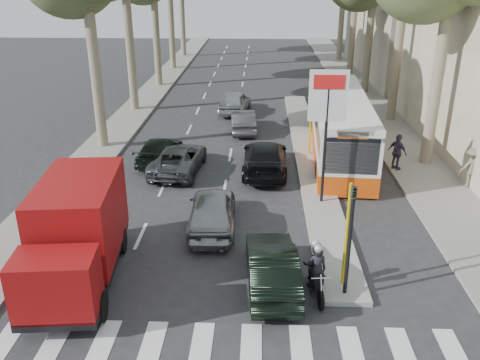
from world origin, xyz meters
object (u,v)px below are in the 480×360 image
(red_truck, at_px, (77,232))
(city_bus, at_px, (340,124))
(motorcycle, at_px, (316,268))
(dark_hatchback, at_px, (272,266))
(silver_hatchback, at_px, (212,211))

(red_truck, height_order, city_bus, red_truck)
(city_bus, bearing_deg, red_truck, -124.91)
(red_truck, relative_size, motorcycle, 3.00)
(dark_hatchback, distance_m, red_truck, 6.07)
(city_bus, relative_size, motorcycle, 5.94)
(silver_hatchback, xyz_separation_m, motorcycle, (3.48, -3.90, 0.05))
(silver_hatchback, bearing_deg, city_bus, -126.29)
(dark_hatchback, distance_m, city_bus, 12.97)
(silver_hatchback, bearing_deg, motorcycle, 129.66)
(silver_hatchback, bearing_deg, dark_hatchback, 118.34)
(silver_hatchback, height_order, motorcycle, motorcycle)
(red_truck, xyz_separation_m, city_bus, (9.71, 12.20, -0.01))
(motorcycle, bearing_deg, dark_hatchback, 165.91)
(city_bus, distance_m, motorcycle, 12.84)
(dark_hatchback, height_order, city_bus, city_bus)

